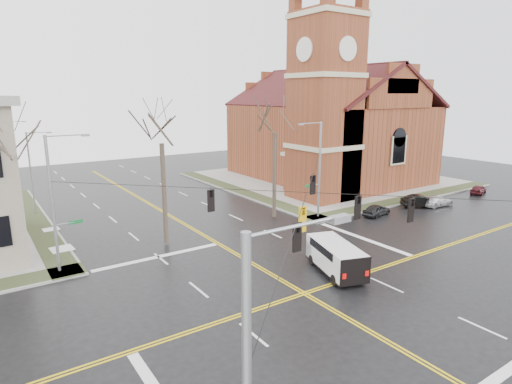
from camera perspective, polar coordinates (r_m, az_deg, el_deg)
ground at (r=26.36m, az=6.45°, el=-13.30°), size 120.00×120.00×0.00m
sidewalks at (r=26.33m, az=6.46°, el=-13.15°), size 80.00×80.00×0.17m
road_markings at (r=26.36m, az=6.45°, el=-13.29°), size 100.00×100.00×0.01m
church at (r=58.75m, az=9.42°, el=9.69°), size 24.28×27.48×27.50m
signal_pole_ne at (r=40.33m, az=8.29°, el=3.30°), size 2.75×0.22×9.00m
signal_pole_nw at (r=30.37m, az=-25.22°, el=-1.00°), size 2.75×0.22×9.00m
span_wires at (r=24.27m, az=6.82°, el=-0.05°), size 23.02×23.02×0.03m
traffic_signals at (r=23.97m, az=7.82°, el=-2.10°), size 8.21×8.26×1.30m
streetlight_north_a at (r=46.63m, az=-27.68°, el=2.65°), size 2.30×0.20×8.00m
streetlight_north_b at (r=66.39m, az=-29.80°, el=5.08°), size 2.30×0.20×8.00m
cargo_van at (r=29.16m, az=10.39°, el=-8.24°), size 3.56×5.63×2.01m
parked_car_a at (r=43.28m, az=15.77°, el=-2.32°), size 3.57×1.90×1.15m
parked_car_b at (r=48.00m, az=21.08°, el=-1.14°), size 4.16×2.88×1.30m
parked_car_c at (r=49.12m, az=22.96°, el=-1.09°), size 4.08×2.05×1.14m
parked_car_d at (r=57.31m, az=27.53°, el=0.34°), size 3.49×2.20×1.11m
tree_nw_far at (r=31.35m, az=-29.98°, el=5.05°), size 4.00×4.00×11.40m
tree_nw_near at (r=32.99m, az=-12.51°, el=7.24°), size 4.00×4.00×11.76m
tree_ne at (r=39.50m, az=2.54°, el=8.70°), size 4.00×4.00×12.02m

